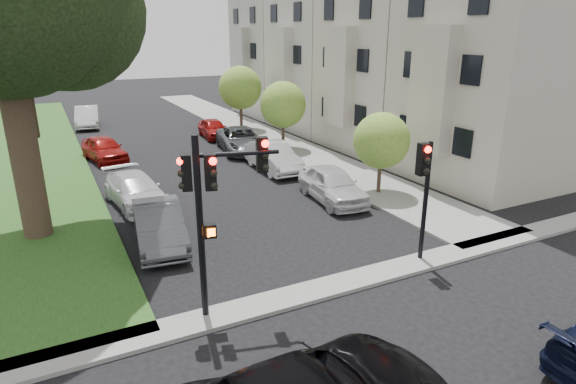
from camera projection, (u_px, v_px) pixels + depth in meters
name	position (u px, v px, depth m)	size (l,w,h in m)	color
ground	(378.00, 323.00, 12.15)	(140.00, 140.00, 0.00)	black
grass_strip	(8.00, 154.00, 28.52)	(8.00, 44.00, 0.12)	#1C4B17
sidewalk_right	(252.00, 131.00, 35.31)	(3.50, 44.00, 0.12)	slate
sidewalk_cross	(335.00, 285.00, 13.82)	(60.00, 1.00, 0.12)	slate
house_a	(500.00, 33.00, 22.06)	(7.70, 7.55, 15.97)	#A8A394
house_b	(395.00, 32.00, 28.40)	(7.70, 7.55, 15.97)	#BAAD96
house_c	(328.00, 32.00, 34.73)	(7.70, 7.55, 15.97)	beige
house_d	(282.00, 32.00, 41.07)	(7.70, 7.55, 15.97)	gray
small_tree_a	(381.00, 141.00, 20.94)	(2.47, 2.47, 3.71)	#2D271E
small_tree_b	(283.00, 105.00, 28.99)	(2.79, 2.79, 4.19)	#2D271E
small_tree_c	(240.00, 88.00, 34.74)	(3.12, 3.12, 4.67)	#2D271E
traffic_signal_main	(213.00, 194.00, 11.51)	(2.34, 0.70, 4.78)	black
traffic_signal_secondary	(424.00, 180.00, 14.51)	(0.51, 0.41, 3.90)	black
car_parked_0	(332.00, 184.00, 20.68)	(1.75, 4.35, 1.48)	silver
car_parked_1	(273.00, 157.00, 25.19)	(1.58, 4.54, 1.50)	silver
car_parked_2	(241.00, 140.00, 29.28)	(2.40, 5.20, 1.44)	#3F4247
car_parked_3	(214.00, 128.00, 33.03)	(1.54, 3.82, 1.30)	maroon
car_parked_5	(159.00, 225.00, 16.40)	(1.54, 4.41, 1.45)	#3F4247
car_parked_6	(136.00, 190.00, 20.15)	(1.84, 4.53, 1.31)	silver
car_parked_7	(104.00, 149.00, 27.10)	(1.66, 4.13, 1.41)	maroon
car_parked_9	(87.00, 117.00, 36.75)	(1.64, 4.71, 1.55)	silver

